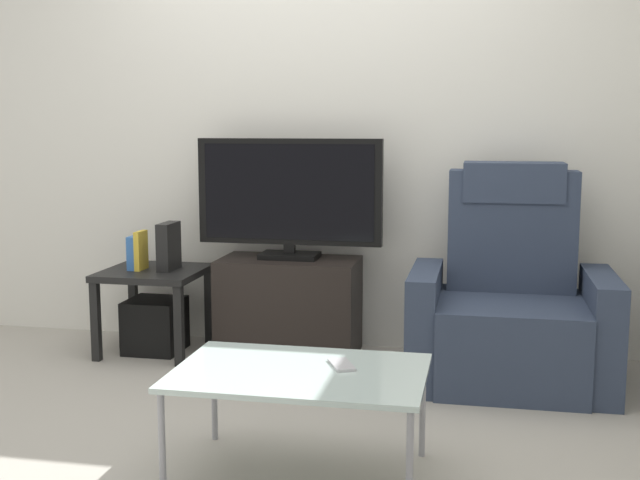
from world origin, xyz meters
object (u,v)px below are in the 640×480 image
(cell_phone, at_px, (342,365))
(subwoofer_box, at_px, (155,325))
(game_console, at_px, (169,246))
(coffee_table, at_px, (300,377))
(television, at_px, (289,195))
(tv_stand, at_px, (289,306))
(recliner_armchair, at_px, (511,307))
(book_middle, at_px, (141,250))
(side_table, at_px, (154,283))
(book_leftmost, at_px, (135,253))

(cell_phone, bearing_deg, subwoofer_box, 109.36)
(game_console, distance_m, coffee_table, 1.81)
(television, bearing_deg, tv_stand, -90.00)
(coffee_table, bearing_deg, recliner_armchair, 59.23)
(cell_phone, bearing_deg, book_middle, 111.12)
(book_middle, relative_size, coffee_table, 0.24)
(television, bearing_deg, coffee_table, -74.98)
(side_table, distance_m, coffee_table, 1.84)
(recliner_armchair, bearing_deg, coffee_table, -131.16)
(side_table, xyz_separation_m, subwoofer_box, (0.00, 0.00, -0.25))
(book_leftmost, bearing_deg, cell_phone, -43.38)
(coffee_table, bearing_deg, game_console, 126.95)
(subwoofer_box, bearing_deg, television, 9.95)
(coffee_table, xyz_separation_m, cell_phone, (0.14, 0.07, 0.03))
(television, distance_m, cell_phone, 1.65)
(side_table, height_order, game_console, game_console)
(game_console, xyz_separation_m, cell_phone, (1.22, -1.36, -0.19))
(tv_stand, bearing_deg, cell_phone, -69.19)
(tv_stand, relative_size, side_table, 1.42)
(television, relative_size, side_table, 1.90)
(book_leftmost, height_order, cell_phone, book_leftmost)
(recliner_armchair, xyz_separation_m, cell_phone, (-0.64, -1.23, 0.03))
(tv_stand, xyz_separation_m, game_console, (-0.66, -0.10, 0.33))
(tv_stand, height_order, game_console, game_console)
(television, relative_size, game_console, 3.90)
(television, relative_size, recliner_armchair, 0.95)
(recliner_armchair, bearing_deg, subwoofer_box, 166.06)
(tv_stand, distance_m, coffee_table, 1.59)
(television, bearing_deg, book_leftmost, -169.89)
(television, bearing_deg, recliner_armchair, -11.94)
(side_table, distance_m, book_leftmost, 0.20)
(game_console, bearing_deg, subwoofer_box, -173.66)
(side_table, distance_m, subwoofer_box, 0.25)
(book_middle, distance_m, cell_phone, 1.91)
(recliner_armchair, xyz_separation_m, book_leftmost, (-2.04, 0.10, 0.19))
(television, distance_m, recliner_armchair, 1.32)
(subwoofer_box, xyz_separation_m, cell_phone, (1.31, -1.35, 0.26))
(coffee_table, distance_m, cell_phone, 0.16)
(side_table, distance_m, game_console, 0.23)
(subwoofer_box, relative_size, coffee_table, 0.33)
(television, height_order, book_middle, television)
(book_middle, bearing_deg, cell_phone, -44.17)
(recliner_armchair, relative_size, book_leftmost, 5.75)
(tv_stand, xyz_separation_m, book_leftmost, (-0.85, -0.13, 0.29))
(coffee_table, bearing_deg, book_leftmost, 132.11)
(subwoofer_box, height_order, coffee_table, coffee_table)
(side_table, bearing_deg, book_middle, -162.08)
(tv_stand, distance_m, subwoofer_box, 0.77)
(book_middle, height_order, cell_phone, book_middle)
(subwoofer_box, bearing_deg, tv_stand, 8.54)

